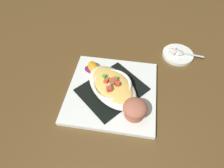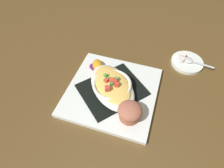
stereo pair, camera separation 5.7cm
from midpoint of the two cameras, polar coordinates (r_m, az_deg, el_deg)
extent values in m
plane|color=brown|center=(0.60, -2.70, -2.77)|extent=(2.60, 2.60, 0.00)
cube|color=white|center=(0.60, -2.72, -2.39)|extent=(0.30, 0.30, 0.01)
cube|color=black|center=(0.59, -2.75, -1.87)|extent=(0.24, 0.24, 0.00)
ellipsoid|color=white|center=(0.58, -2.81, -0.88)|extent=(0.22, 0.21, 0.03)
torus|color=white|center=(0.57, -2.85, -0.25)|extent=(0.17, 0.17, 0.01)
ellipsoid|color=#ECBF5C|center=(0.57, -2.85, -0.21)|extent=(0.18, 0.17, 0.02)
cube|color=red|center=(0.55, -1.38, -0.15)|extent=(0.01, 0.01, 0.01)
cube|color=#DA452E|center=(0.56, -2.94, 0.78)|extent=(0.02, 0.02, 0.01)
cube|color=#D13E3D|center=(0.54, -3.94, -1.63)|extent=(0.02, 0.02, 0.01)
cube|color=#C83D2B|center=(0.56, -2.51, 0.44)|extent=(0.01, 0.01, 0.01)
cube|color=#CB493A|center=(0.56, -4.72, 0.88)|extent=(0.01, 0.01, 0.01)
cube|color=#499442|center=(0.55, -3.02, 0.01)|extent=(0.01, 0.01, 0.01)
cube|color=#469941|center=(0.56, -1.83, 1.39)|extent=(0.02, 0.02, 0.01)
cube|color=red|center=(0.56, -2.15, 0.46)|extent=(0.02, 0.02, 0.01)
cube|color=green|center=(0.57, -5.15, 2.18)|extent=(0.01, 0.01, 0.01)
cube|color=green|center=(0.57, -4.21, 1.31)|extent=(0.01, 0.01, 0.01)
cylinder|color=#AA5F43|center=(0.53, 3.68, -8.50)|extent=(0.06, 0.06, 0.03)
ellipsoid|color=#A65F4A|center=(0.52, 3.80, -7.33)|extent=(0.07, 0.07, 0.03)
ellipsoid|color=#4C0F23|center=(0.51, 3.84, -6.89)|extent=(0.03, 0.03, 0.01)
ellipsoid|color=#5D2055|center=(0.65, -8.64, 4.26)|extent=(0.05, 0.06, 0.01)
ellipsoid|color=orange|center=(0.64, -8.12, 4.81)|extent=(0.07, 0.06, 0.03)
cylinder|color=white|center=(0.74, 16.99, 8.29)|extent=(0.11, 0.11, 0.01)
ellipsoid|color=silver|center=(0.74, 17.19, 8.92)|extent=(0.04, 0.04, 0.01)
cube|color=silver|center=(0.74, 21.11, 7.95)|extent=(0.02, 0.07, 0.00)
cylinder|color=white|center=(0.74, 15.61, 10.03)|extent=(0.02, 0.02, 0.02)
cylinder|color=white|center=(0.72, 15.41, 8.96)|extent=(0.02, 0.02, 0.02)
camera|label=1|loc=(0.03, -92.87, -3.56)|focal=30.60mm
camera|label=2|loc=(0.03, 87.13, 3.56)|focal=30.60mm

